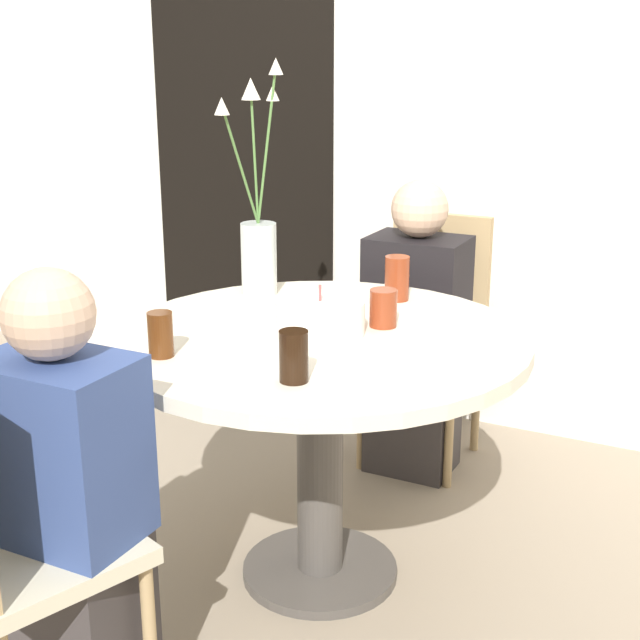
{
  "coord_description": "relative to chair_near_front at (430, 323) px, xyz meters",
  "views": [
    {
      "loc": [
        1.05,
        -2.09,
        1.53
      ],
      "look_at": [
        0.0,
        0.0,
        0.8
      ],
      "focal_mm": 50.0,
      "sensor_mm": 36.0,
      "label": 1
    }
  ],
  "objects": [
    {
      "name": "side_plate",
      "position": [
        -0.22,
        -0.82,
        0.24
      ],
      "size": [
        0.22,
        0.22,
        0.01
      ],
      "color": "silver",
      "rests_on": "dining_table"
    },
    {
      "name": "drink_glass_2",
      "position": [
        -0.26,
        -1.3,
        0.3
      ],
      "size": [
        0.06,
        0.06,
        0.12
      ],
      "color": "#51280F",
      "rests_on": "dining_table"
    },
    {
      "name": "person_boy",
      "position": [
        -0.25,
        -1.7,
        -0.02
      ],
      "size": [
        0.34,
        0.24,
        1.09
      ],
      "color": "#383333",
      "rests_on": "ground_plane"
    },
    {
      "name": "ground_plane",
      "position": [
        0.02,
        -0.95,
        -0.53
      ],
      "size": [
        16.0,
        16.0,
        0.0
      ],
      "primitive_type": "plane",
      "color": "gray"
    },
    {
      "name": "wall_back",
      "position": [
        0.02,
        0.4,
        0.77
      ],
      "size": [
        8.0,
        0.05,
        2.6
      ],
      "color": "silver",
      "rests_on": "ground_plane"
    },
    {
      "name": "doorway_panel",
      "position": [
        -1.04,
        0.36,
        0.5
      ],
      "size": [
        0.9,
        0.01,
        2.05
      ],
      "color": "black",
      "rests_on": "ground_plane"
    },
    {
      "name": "person_guest",
      "position": [
        0.0,
        -0.16,
        -0.02
      ],
      "size": [
        0.34,
        0.24,
        1.09
      ],
      "color": "#383333",
      "rests_on": "ground_plane"
    },
    {
      "name": "birthday_cake",
      "position": [
        0.01,
        -0.95,
        0.28
      ],
      "size": [
        0.25,
        0.25,
        0.14
      ],
      "color": "white",
      "rests_on": "dining_table"
    },
    {
      "name": "flower_vase",
      "position": [
        -0.35,
        -0.66,
        0.44
      ],
      "size": [
        0.13,
        0.25,
        0.73
      ],
      "color": "silver",
      "rests_on": "dining_table"
    },
    {
      "name": "drink_glass_1",
      "position": [
        0.07,
        -0.54,
        0.31
      ],
      "size": [
        0.08,
        0.08,
        0.14
      ],
      "color": "maroon",
      "rests_on": "dining_table"
    },
    {
      "name": "dining_table",
      "position": [
        0.02,
        -0.95,
        0.09
      ],
      "size": [
        1.16,
        1.16,
        0.76
      ],
      "color": "beige",
      "rests_on": "ground_plane"
    },
    {
      "name": "chair_near_front",
      "position": [
        0.0,
        0.0,
        0.0
      ],
      "size": [
        0.41,
        0.41,
        0.93
      ],
      "rotation": [
        0.0,
        0.0,
        0.02
      ],
      "color": "beige",
      "rests_on": "ground_plane"
    },
    {
      "name": "drink_glass_3",
      "position": [
        0.12,
        -1.3,
        0.3
      ],
      "size": [
        0.07,
        0.07,
        0.13
      ],
      "color": "black",
      "rests_on": "dining_table"
    },
    {
      "name": "drink_glass_0",
      "position": [
        0.14,
        -0.81,
        0.29
      ],
      "size": [
        0.08,
        0.08,
        0.11
      ],
      "color": "maroon",
      "rests_on": "dining_table"
    }
  ]
}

